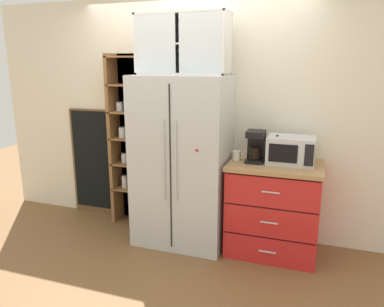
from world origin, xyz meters
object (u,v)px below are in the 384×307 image
Objects in this scene: refrigerator at (183,161)px; coffee_maker at (256,146)px; mug_cream at (237,156)px; microwave at (291,150)px; bottle_clear at (277,151)px; chalkboard_menu at (94,162)px; mug_charcoal at (277,157)px.

coffee_maker is at bearing 3.29° from refrigerator.
mug_cream is at bearing -171.29° from coffee_maker.
mug_cream is at bearing -172.23° from microwave.
bottle_clear is at bearing 1.35° from coffee_maker.
refrigerator is 0.57m from mug_cream.
chalkboard_menu reaches higher than bottle_clear.
microwave is at bearing -11.31° from mug_charcoal.
mug_cream is 1.09× the size of mug_charcoal.
microwave is at bearing 7.77° from mug_cream.
coffee_maker is at bearing 8.71° from mug_cream.
mug_cream reaches higher than mug_charcoal.
mug_cream is at bearing -175.15° from bottle_clear.
refrigerator is 3.98× the size of microwave.
chalkboard_menu is (-2.24, 0.21, -0.30)m from mug_charcoal.
microwave reaches higher than mug_charcoal.
bottle_clear is (-0.13, -0.04, -0.01)m from microwave.
chalkboard_menu is at bearing 174.40° from microwave.
coffee_maker reaches higher than mug_charcoal.
bottle_clear is at bearing -6.87° from chalkboard_menu.
coffee_maker is 1.13× the size of bottle_clear.
mug_charcoal is at bearing 14.02° from mug_cream.
microwave is 0.33m from coffee_maker.
refrigerator reaches higher than chalkboard_menu.
coffee_maker reaches higher than microwave.
mug_charcoal is (0.94, 0.11, 0.09)m from refrigerator.
mug_charcoal is at bearing 168.69° from microwave.
mug_charcoal is 0.08× the size of chalkboard_menu.
coffee_maker is 2.10m from chalkboard_menu.
refrigerator is 6.35× the size of bottle_clear.
bottle_clear is at bearing 2.87° from refrigerator.
coffee_maker is at bearing -178.65° from bottle_clear.
refrigerator reaches higher than mug_charcoal.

